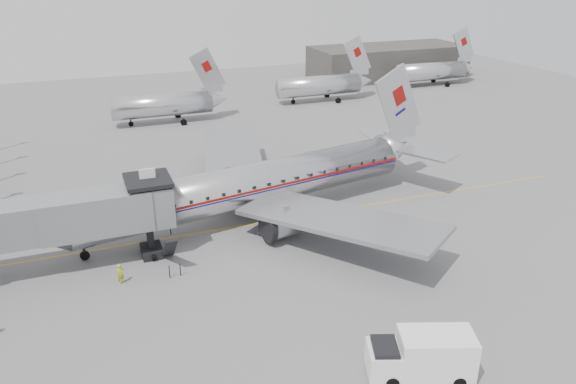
# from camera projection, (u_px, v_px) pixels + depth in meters

# --- Properties ---
(ground) EXTENTS (160.00, 160.00, 0.00)m
(ground) POSITION_uv_depth(u_px,v_px,m) (277.00, 255.00, 44.57)
(ground) COLOR slate
(ground) RESTS_ON ground
(hangar) EXTENTS (30.00, 12.00, 6.00)m
(hangar) POSITION_uv_depth(u_px,v_px,m) (388.00, 61.00, 109.98)
(hangar) COLOR #373532
(hangar) RESTS_ON ground
(apron_line) EXTENTS (60.00, 0.15, 0.01)m
(apron_line) POSITION_uv_depth(u_px,v_px,m) (286.00, 219.00, 50.72)
(apron_line) COLOR gold
(apron_line) RESTS_ON ground
(jet_bridge) EXTENTS (21.00, 6.20, 7.10)m
(jet_bridge) POSITION_uv_depth(u_px,v_px,m) (44.00, 221.00, 40.59)
(jet_bridge) COLOR #5A5D5F
(jet_bridge) RESTS_ON ground
(distant_aircraft_near) EXTENTS (16.39, 3.20, 10.26)m
(distant_aircraft_near) POSITION_uv_depth(u_px,v_px,m) (163.00, 104.00, 79.07)
(distant_aircraft_near) COLOR silver
(distant_aircraft_near) RESTS_ON ground
(distant_aircraft_mid) EXTENTS (16.39, 3.20, 10.26)m
(distant_aircraft_mid) POSITION_uv_depth(u_px,v_px,m) (320.00, 85.00, 91.13)
(distant_aircraft_mid) COLOR silver
(distant_aircraft_mid) RESTS_ON ground
(distant_aircraft_far) EXTENTS (16.39, 3.20, 10.26)m
(distant_aircraft_far) POSITION_uv_depth(u_px,v_px,m) (431.00, 71.00, 102.53)
(distant_aircraft_far) COLOR silver
(distant_aircraft_far) RESTS_ON ground
(airliner) EXTENTS (38.74, 35.58, 12.36)m
(airliner) POSITION_uv_depth(u_px,v_px,m) (256.00, 184.00, 50.12)
(airliner) COLOR silver
(airliner) RESTS_ON ground
(service_van) EXTENTS (6.25, 4.11, 2.75)m
(service_van) POSITION_uv_depth(u_px,v_px,m) (422.00, 354.00, 31.16)
(service_van) COLOR white
(service_van) RESTS_ON ground
(baggage_cart_navy) EXTENTS (1.97, 1.54, 1.50)m
(baggage_cart_navy) POSITION_uv_depth(u_px,v_px,m) (355.00, 222.00, 48.34)
(baggage_cart_navy) COLOR #0D0F36
(baggage_cart_navy) RESTS_ON ground
(baggage_cart_white) EXTENTS (2.38, 2.00, 1.63)m
(baggage_cart_white) POSITION_uv_depth(u_px,v_px,m) (356.00, 219.00, 48.60)
(baggage_cart_white) COLOR white
(baggage_cart_white) RESTS_ON ground
(ramp_worker) EXTENTS (0.67, 0.58, 1.54)m
(ramp_worker) POSITION_uv_depth(u_px,v_px,m) (121.00, 274.00, 40.37)
(ramp_worker) COLOR #A4C116
(ramp_worker) RESTS_ON ground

